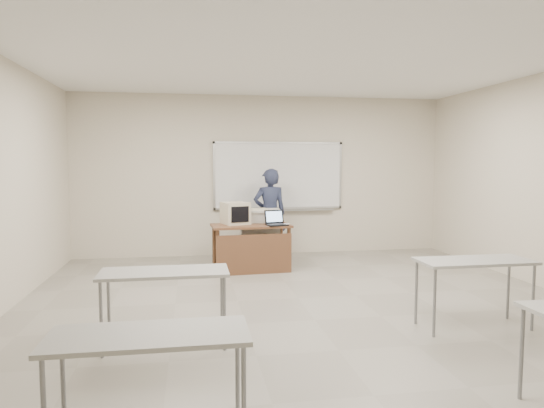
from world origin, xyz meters
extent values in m
cube|color=gray|center=(0.00, 0.00, -0.01)|extent=(7.00, 8.00, 0.01)
cube|color=white|center=(0.30, 3.97, 1.50)|extent=(2.40, 0.03, 1.20)
cube|color=#B7BABC|center=(0.30, 3.97, 2.12)|extent=(2.48, 0.04, 0.04)
cube|color=#B7BABC|center=(0.30, 3.97, 0.88)|extent=(2.48, 0.04, 0.04)
cube|color=#B7BABC|center=(-0.92, 3.97, 1.50)|extent=(0.04, 0.04, 1.28)
cube|color=#B7BABC|center=(1.52, 3.97, 1.50)|extent=(0.04, 0.04, 1.28)
cube|color=#B7BABC|center=(0.30, 3.92, 0.84)|extent=(2.16, 0.07, 0.02)
cube|color=gray|center=(-1.60, -0.50, 0.71)|extent=(1.20, 0.50, 0.03)
cylinder|color=slate|center=(-2.15, -0.70, 0.35)|extent=(0.03, 0.03, 0.70)
cylinder|color=slate|center=(-1.05, -0.70, 0.35)|extent=(0.03, 0.03, 0.70)
cylinder|color=slate|center=(-2.15, -0.30, 0.35)|extent=(0.03, 0.03, 0.70)
cylinder|color=slate|center=(-1.05, -0.30, 0.35)|extent=(0.03, 0.03, 0.70)
cube|color=gray|center=(1.60, -0.50, 0.71)|extent=(1.20, 0.50, 0.03)
cylinder|color=slate|center=(1.05, -0.70, 0.35)|extent=(0.03, 0.03, 0.70)
cylinder|color=slate|center=(2.15, -0.70, 0.35)|extent=(0.03, 0.03, 0.70)
cylinder|color=slate|center=(1.05, -0.30, 0.35)|extent=(0.03, 0.03, 0.70)
cylinder|color=slate|center=(2.15, -0.30, 0.35)|extent=(0.03, 0.03, 0.70)
cube|color=gray|center=(-1.60, -2.20, 0.71)|extent=(1.20, 0.50, 0.03)
cylinder|color=slate|center=(-1.05, -2.40, 0.35)|extent=(0.03, 0.03, 0.70)
cylinder|color=slate|center=(-2.15, -2.00, 0.35)|extent=(0.03, 0.03, 0.70)
cylinder|color=slate|center=(-1.05, -2.00, 0.35)|extent=(0.03, 0.03, 0.70)
cylinder|color=slate|center=(1.05, -2.00, 0.35)|extent=(0.03, 0.03, 0.70)
cube|color=brown|center=(-0.40, 2.60, 0.73)|extent=(1.26, 0.63, 0.04)
cube|color=brown|center=(-0.40, 2.31, 0.32)|extent=(1.20, 0.03, 0.63)
cylinder|color=#4C2F1C|center=(-0.97, 2.35, 0.36)|extent=(0.06, 0.06, 0.71)
cylinder|color=#4C2F1C|center=(0.17, 2.35, 0.36)|extent=(0.06, 0.06, 0.71)
cylinder|color=#4C2F1C|center=(-0.97, 2.85, 0.36)|extent=(0.06, 0.06, 0.71)
cylinder|color=#4C2F1C|center=(0.17, 2.85, 0.36)|extent=(0.06, 0.06, 0.71)
cube|color=beige|center=(-0.20, 2.97, 0.46)|extent=(0.64, 0.46, 0.92)
cube|color=beige|center=(-0.20, 2.97, 0.94)|extent=(0.68, 0.50, 0.04)
cube|color=beige|center=(-0.65, 2.75, 0.93)|extent=(0.37, 0.39, 0.35)
cube|color=beige|center=(-0.65, 2.53, 0.93)|extent=(0.39, 0.04, 0.37)
cube|color=black|center=(-0.65, 2.51, 0.93)|extent=(0.30, 0.01, 0.25)
cube|color=black|center=(0.00, 2.42, 0.76)|extent=(0.32, 0.23, 0.02)
cube|color=black|center=(0.00, 2.41, 0.77)|extent=(0.26, 0.13, 0.01)
cube|color=black|center=(0.00, 2.56, 0.88)|extent=(0.32, 0.07, 0.22)
cube|color=#99C2F4|center=(0.00, 2.56, 0.88)|extent=(0.27, 0.05, 0.17)
ellipsoid|color=#9B9CA2|center=(0.15, 2.40, 0.77)|extent=(0.11, 0.08, 0.04)
cube|color=beige|center=(-0.35, 2.85, 0.97)|extent=(0.51, 0.20, 0.03)
imported|color=black|center=(0.06, 3.51, 0.82)|extent=(0.62, 0.43, 1.64)
camera|label=1|loc=(-1.33, -5.11, 1.75)|focal=32.00mm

